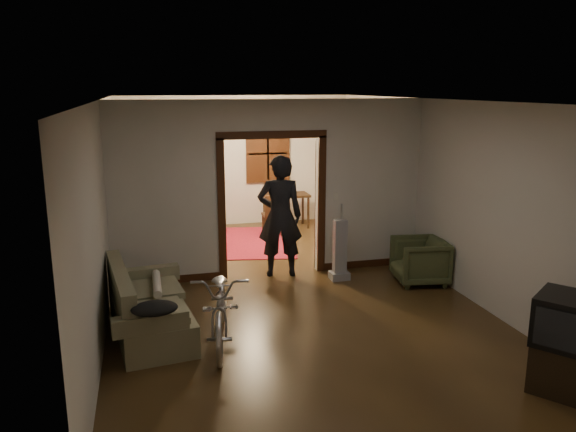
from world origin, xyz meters
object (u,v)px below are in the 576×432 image
object	(u,v)px
armchair	(419,261)
locker	(176,185)
bicycle	(222,304)
sofa	(150,301)
person	(280,216)
desk	(286,211)

from	to	relation	value
armchair	locker	world-z (taller)	locker
bicycle	armchair	size ratio (longest dim) A/B	2.34
bicycle	armchair	xyz separation A→B (m)	(3.25, 1.30, -0.12)
sofa	armchair	size ratio (longest dim) A/B	2.36
locker	armchair	bearing A→B (deg)	-36.77
person	locker	world-z (taller)	locker
armchair	person	world-z (taller)	person
armchair	bicycle	bearing A→B (deg)	-59.77
sofa	bicycle	xyz separation A→B (m)	(0.83, -0.46, 0.05)
sofa	bicycle	distance (m)	0.94
bicycle	locker	distance (m)	5.42
person	desk	xyz separation A→B (m)	(0.87, 3.02, -0.62)
bicycle	desk	distance (m)	5.63
armchair	desk	size ratio (longest dim) A/B	0.80
bicycle	desk	size ratio (longest dim) A/B	1.86
locker	sofa	bearing A→B (deg)	-84.18
armchair	locker	xyz separation A→B (m)	(-3.44, 4.09, 0.64)
armchair	person	xyz separation A→B (m)	(-2.01, 0.89, 0.63)
sofa	person	distance (m)	2.76
sofa	desk	size ratio (longest dim) A/B	1.88
bicycle	person	bearing A→B (deg)	69.40
sofa	locker	bearing A→B (deg)	74.78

